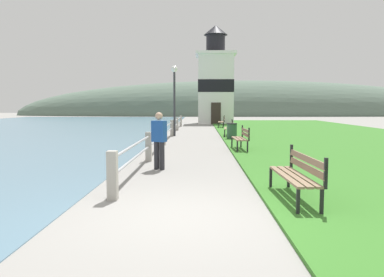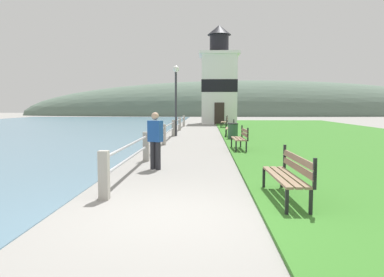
{
  "view_description": "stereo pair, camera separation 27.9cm",
  "coord_description": "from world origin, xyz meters",
  "px_view_note": "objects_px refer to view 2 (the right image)",
  "views": [
    {
      "loc": [
        0.28,
        -5.75,
        1.74
      ],
      "look_at": [
        -0.08,
        10.5,
        0.3
      ],
      "focal_mm": 35.0,
      "sensor_mm": 36.0,
      "label": 1
    },
    {
      "loc": [
        0.56,
        -5.74,
        1.74
      ],
      "look_at": [
        -0.08,
        10.5,
        0.3
      ],
      "focal_mm": 35.0,
      "sensor_mm": 36.0,
      "label": 2
    }
  ],
  "objects_px": {
    "park_bench_midway": "(241,137)",
    "lighthouse": "(219,83)",
    "park_bench_by_lighthouse": "(225,121)",
    "lamp_post": "(176,88)",
    "trash_bin": "(233,131)",
    "park_bench_near": "(289,173)",
    "park_bench_far": "(231,127)",
    "person_strolling": "(155,139)"
  },
  "relations": [
    {
      "from": "park_bench_midway",
      "to": "lighthouse",
      "type": "distance_m",
      "value": 21.99
    },
    {
      "from": "park_bench_by_lighthouse",
      "to": "lamp_post",
      "type": "distance_m",
      "value": 8.59
    },
    {
      "from": "trash_bin",
      "to": "lamp_post",
      "type": "relative_size",
      "value": 0.21
    },
    {
      "from": "lighthouse",
      "to": "trash_bin",
      "type": "height_order",
      "value": "lighthouse"
    },
    {
      "from": "lighthouse",
      "to": "park_bench_midway",
      "type": "bearing_deg",
      "value": -89.59
    },
    {
      "from": "park_bench_near",
      "to": "park_bench_far",
      "type": "bearing_deg",
      "value": -91.29
    },
    {
      "from": "park_bench_midway",
      "to": "trash_bin",
      "type": "xyz_separation_m",
      "value": [
        0.02,
        4.63,
        -0.11
      ]
    },
    {
      "from": "park_bench_far",
      "to": "park_bench_by_lighthouse",
      "type": "xyz_separation_m",
      "value": [
        0.05,
        8.09,
        -0.0
      ]
    },
    {
      "from": "park_bench_midway",
      "to": "lighthouse",
      "type": "relative_size",
      "value": 0.19
    },
    {
      "from": "park_bench_far",
      "to": "lighthouse",
      "type": "relative_size",
      "value": 0.22
    },
    {
      "from": "park_bench_midway",
      "to": "trash_bin",
      "type": "bearing_deg",
      "value": -92.05
    },
    {
      "from": "park_bench_by_lighthouse",
      "to": "lamp_post",
      "type": "height_order",
      "value": "lamp_post"
    },
    {
      "from": "lighthouse",
      "to": "person_strolling",
      "type": "xyz_separation_m",
      "value": [
        -2.55,
        -26.0,
        -3.06
      ]
    },
    {
      "from": "park_bench_far",
      "to": "person_strolling",
      "type": "height_order",
      "value": "person_strolling"
    },
    {
      "from": "park_bench_far",
      "to": "trash_bin",
      "type": "relative_size",
      "value": 2.39
    },
    {
      "from": "trash_bin",
      "to": "lighthouse",
      "type": "bearing_deg",
      "value": 90.58
    },
    {
      "from": "lighthouse",
      "to": "trash_bin",
      "type": "distance_m",
      "value": 17.45
    },
    {
      "from": "park_bench_midway",
      "to": "person_strolling",
      "type": "distance_m",
      "value": 5.06
    },
    {
      "from": "park_bench_by_lighthouse",
      "to": "trash_bin",
      "type": "bearing_deg",
      "value": 94.62
    },
    {
      "from": "park_bench_near",
      "to": "person_strolling",
      "type": "relative_size",
      "value": 1.28
    },
    {
      "from": "park_bench_near",
      "to": "lamp_post",
      "type": "height_order",
      "value": "lamp_post"
    },
    {
      "from": "park_bench_midway",
      "to": "trash_bin",
      "type": "height_order",
      "value": "park_bench_midway"
    },
    {
      "from": "park_bench_near",
      "to": "trash_bin",
      "type": "height_order",
      "value": "park_bench_near"
    },
    {
      "from": "park_bench_midway",
      "to": "park_bench_by_lighthouse",
      "type": "xyz_separation_m",
      "value": [
        0.1,
        14.55,
        0.0
      ]
    },
    {
      "from": "person_strolling",
      "to": "trash_bin",
      "type": "bearing_deg",
      "value": 9.04
    },
    {
      "from": "park_bench_near",
      "to": "person_strolling",
      "type": "bearing_deg",
      "value": -51.14
    },
    {
      "from": "park_bench_far",
      "to": "trash_bin",
      "type": "height_order",
      "value": "park_bench_far"
    },
    {
      "from": "lighthouse",
      "to": "trash_bin",
      "type": "xyz_separation_m",
      "value": [
        0.17,
        -17.1,
        -3.48
      ]
    },
    {
      "from": "person_strolling",
      "to": "lamp_post",
      "type": "relative_size",
      "value": 0.39
    },
    {
      "from": "lighthouse",
      "to": "park_bench_far",
      "type": "bearing_deg",
      "value": -89.23
    },
    {
      "from": "lamp_post",
      "to": "park_bench_far",
      "type": "bearing_deg",
      "value": -7.4
    },
    {
      "from": "park_bench_midway",
      "to": "park_bench_near",
      "type": "bearing_deg",
      "value": 89.49
    },
    {
      "from": "lighthouse",
      "to": "lamp_post",
      "type": "distance_m",
      "value": 15.19
    },
    {
      "from": "person_strolling",
      "to": "park_bench_far",
      "type": "bearing_deg",
      "value": 11.65
    },
    {
      "from": "park_bench_by_lighthouse",
      "to": "lighthouse",
      "type": "bearing_deg",
      "value": -82.82
    },
    {
      "from": "trash_bin",
      "to": "lamp_post",
      "type": "distance_m",
      "value": 4.44
    },
    {
      "from": "trash_bin",
      "to": "park_bench_midway",
      "type": "bearing_deg",
      "value": -90.2
    },
    {
      "from": "trash_bin",
      "to": "park_bench_far",
      "type": "bearing_deg",
      "value": 89.04
    },
    {
      "from": "lighthouse",
      "to": "lamp_post",
      "type": "relative_size",
      "value": 2.34
    },
    {
      "from": "park_bench_by_lighthouse",
      "to": "lighthouse",
      "type": "xyz_separation_m",
      "value": [
        -0.26,
        7.18,
        3.36
      ]
    },
    {
      "from": "park_bench_by_lighthouse",
      "to": "person_strolling",
      "type": "bearing_deg",
      "value": 86.63
    },
    {
      "from": "person_strolling",
      "to": "lamp_post",
      "type": "bearing_deg",
      "value": 27.83
    }
  ]
}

